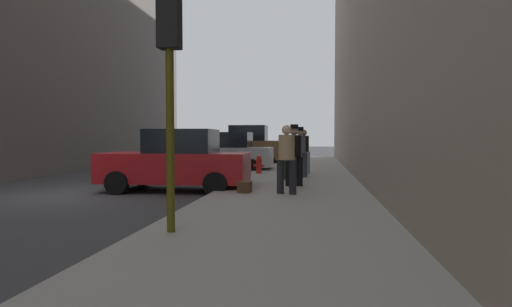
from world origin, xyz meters
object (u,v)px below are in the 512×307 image
(parked_red_hatchback, at_px, (177,162))
(fire_hydrant, at_px, (259,164))
(traffic_light, at_px, (170,55))
(pedestrian_in_jeans, at_px, (304,149))
(pedestrian_in_tan_coat, at_px, (287,156))
(pedestrian_with_fedora, at_px, (294,152))
(parked_silver_sedan, at_px, (226,153))
(rolling_suitcase, at_px, (283,169))
(duffel_bag, at_px, (245,187))
(parked_bronze_suv, at_px, (246,146))
(pedestrian_with_beanie, at_px, (300,149))

(parked_red_hatchback, height_order, fire_hydrant, parked_red_hatchback)
(traffic_light, relative_size, pedestrian_in_jeans, 2.11)
(pedestrian_in_jeans, xyz_separation_m, pedestrian_in_tan_coat, (-0.26, -5.81, 0.00))
(pedestrian_with_fedora, bearing_deg, parked_red_hatchback, -173.48)
(parked_silver_sedan, distance_m, traffic_light, 12.23)
(parked_silver_sedan, relative_size, rolling_suitcase, 4.04)
(pedestrian_with_fedora, height_order, duffel_bag, pedestrian_with_fedora)
(fire_hydrant, height_order, duffel_bag, fire_hydrant)
(parked_bronze_suv, distance_m, duffel_bag, 13.01)
(fire_hydrant, bearing_deg, pedestrian_with_fedora, -67.97)
(parked_red_hatchback, bearing_deg, pedestrian_in_tan_coat, -21.00)
(parked_red_hatchback, relative_size, pedestrian_with_fedora, 2.40)
(parked_bronze_suv, distance_m, pedestrian_in_jeans, 7.96)
(parked_bronze_suv, bearing_deg, parked_silver_sedan, -90.00)
(parked_silver_sedan, relative_size, pedestrian_in_tan_coat, 2.46)
(duffel_bag, bearing_deg, parked_red_hatchback, 153.18)
(rolling_suitcase, height_order, duffel_bag, rolling_suitcase)
(parked_silver_sedan, relative_size, pedestrian_with_fedora, 2.37)
(pedestrian_in_tan_coat, relative_size, rolling_suitcase, 1.64)
(pedestrian_in_tan_coat, distance_m, pedestrian_with_fedora, 1.65)
(parked_red_hatchback, relative_size, pedestrian_with_beanie, 2.40)
(parked_red_hatchback, bearing_deg, pedestrian_with_beanie, 42.08)
(fire_hydrant, distance_m, pedestrian_in_tan_coat, 5.75)
(pedestrian_in_tan_coat, bearing_deg, traffic_light, -108.60)
(traffic_light, bearing_deg, pedestrian_with_fedora, 75.43)
(rolling_suitcase, bearing_deg, fire_hydrant, 120.23)
(parked_silver_sedan, relative_size, traffic_light, 1.17)
(pedestrian_with_beanie, bearing_deg, rolling_suitcase, -126.62)
(pedestrian_with_beanie, relative_size, duffel_bag, 4.04)
(parked_bronze_suv, distance_m, rolling_suitcase, 9.77)
(traffic_light, bearing_deg, rolling_suitcase, 82.37)
(parked_bronze_suv, relative_size, pedestrian_with_fedora, 2.59)
(parked_red_hatchback, bearing_deg, pedestrian_with_fedora, 6.52)
(parked_silver_sedan, xyz_separation_m, duffel_bag, (2.19, -7.57, -0.56))
(pedestrian_in_jeans, distance_m, pedestrian_with_fedora, 4.18)
(parked_red_hatchback, distance_m, parked_bronze_suv, 11.70)
(parked_red_hatchback, distance_m, rolling_suitcase, 3.77)
(fire_hydrant, height_order, rolling_suitcase, rolling_suitcase)
(fire_hydrant, bearing_deg, traffic_light, -89.71)
(pedestrian_in_jeans, distance_m, rolling_suitcase, 2.35)
(traffic_light, distance_m, pedestrian_with_beanie, 8.88)
(parked_red_hatchback, xyz_separation_m, rolling_suitcase, (2.91, 2.38, -0.36))
(pedestrian_with_beanie, height_order, pedestrian_in_tan_coat, pedestrian_with_beanie)
(parked_silver_sedan, xyz_separation_m, parked_bronze_suv, (-0.00, 5.23, 0.18))
(parked_silver_sedan, height_order, fire_hydrant, parked_silver_sedan)
(pedestrian_with_beanie, xyz_separation_m, duffel_bag, (-1.26, -4.22, -0.85))
(parked_bronze_suv, height_order, pedestrian_with_fedora, parked_bronze_suv)
(pedestrian_with_beanie, bearing_deg, pedestrian_with_fedora, -91.56)
(duffel_bag, bearing_deg, parked_silver_sedan, 106.13)
(pedestrian_in_jeans, bearing_deg, pedestrian_with_beanie, -93.19)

